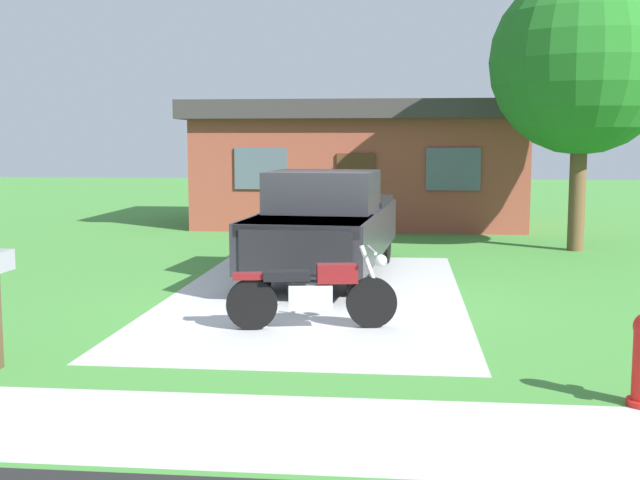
# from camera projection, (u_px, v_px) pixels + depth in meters

# --- Properties ---
(ground_plane) EXTENTS (80.00, 80.00, 0.00)m
(ground_plane) POSITION_uv_depth(u_px,v_px,m) (317.00, 295.00, 12.75)
(ground_plane) COLOR #428737
(driveway_pad) EXTENTS (4.54, 8.57, 0.01)m
(driveway_pad) POSITION_uv_depth(u_px,v_px,m) (317.00, 295.00, 12.75)
(driveway_pad) COLOR #B7B7B7
(driveway_pad) RESTS_ON ground
(sidewalk_strip) EXTENTS (36.00, 1.80, 0.01)m
(sidewalk_strip) POSITION_uv_depth(u_px,v_px,m) (241.00, 428.00, 6.83)
(sidewalk_strip) COLOR beige
(sidewalk_strip) RESTS_ON ground
(motorcycle) EXTENTS (2.20, 0.76, 1.09)m
(motorcycle) POSITION_uv_depth(u_px,v_px,m) (313.00, 293.00, 10.42)
(motorcycle) COLOR black
(motorcycle) RESTS_ON ground
(pickup_truck) EXTENTS (2.41, 5.75, 1.90)m
(pickup_truck) POSITION_uv_depth(u_px,v_px,m) (328.00, 223.00, 14.57)
(pickup_truck) COLOR black
(pickup_truck) RESTS_ON ground
(shade_tree) EXTENTS (4.00, 4.00, 6.11)m
(shade_tree) POSITION_uv_depth(u_px,v_px,m) (582.00, 63.00, 17.48)
(shade_tree) COLOR brown
(shade_tree) RESTS_ON ground
(neighbor_house) EXTENTS (9.60, 5.60, 3.50)m
(neighbor_house) POSITION_uv_depth(u_px,v_px,m) (361.00, 163.00, 23.59)
(neighbor_house) COLOR brown
(neighbor_house) RESTS_ON ground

